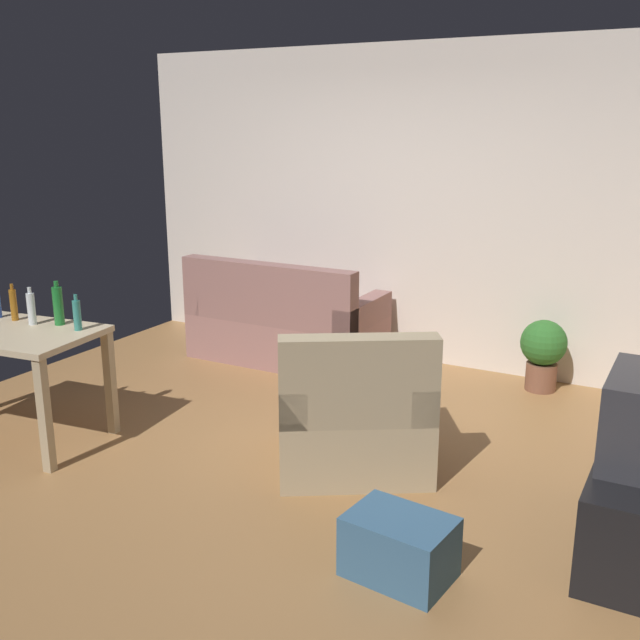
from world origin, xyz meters
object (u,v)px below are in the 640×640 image
at_px(couch, 284,326).
at_px(bottle_green, 58,305).
at_px(potted_plant, 543,350).
at_px(storage_box, 399,547).
at_px(bottle_tall, 77,315).
at_px(bottle_amber, 14,304).
at_px(armchair, 353,418).
at_px(desk, 7,345).
at_px(bottle_clear, 31,308).
at_px(tv_stand, 640,506).

height_order(couch, bottle_green, bottle_green).
distance_m(potted_plant, storage_box, 2.84).
bearing_deg(bottle_tall, couch, 82.03).
height_order(couch, storage_box, couch).
distance_m(couch, bottle_green, 2.19).
height_order(couch, bottle_amber, bottle_amber).
bearing_deg(bottle_tall, storage_box, -10.11).
bearing_deg(couch, storage_box, 130.41).
relative_size(potted_plant, storage_box, 1.19).
bearing_deg(armchair, desk, -14.00).
distance_m(bottle_amber, bottle_clear, 0.19).
bearing_deg(potted_plant, couch, -171.88).
xyz_separation_m(couch, bottle_green, (-0.50, -2.05, 0.58)).
bearing_deg(desk, tv_stand, 1.83).
height_order(desk, armchair, armchair).
distance_m(desk, bottle_clear, 0.28).
height_order(tv_stand, bottle_green, bottle_green).
xyz_separation_m(bottle_amber, bottle_tall, (0.56, 0.03, -0.01)).
xyz_separation_m(bottle_amber, bottle_clear, (0.19, -0.02, 0.00)).
height_order(couch, desk, couch).
bearing_deg(tv_stand, bottle_clear, 95.63).
height_order(storage_box, bottle_clear, bottle_clear).
bearing_deg(tv_stand, storage_box, 128.45).
xyz_separation_m(armchair, storage_box, (0.69, -0.91, -0.17)).
xyz_separation_m(bottle_amber, bottle_green, (0.35, 0.06, 0.02)).
xyz_separation_m(couch, bottle_amber, (-0.85, -2.11, 0.56)).
distance_m(potted_plant, bottle_green, 3.62).
xyz_separation_m(bottle_clear, bottle_tall, (0.37, 0.05, -0.01)).
xyz_separation_m(desk, storage_box, (2.88, -0.23, -0.50)).
relative_size(couch, bottle_amber, 6.51).
xyz_separation_m(armchair, bottle_clear, (-2.12, -0.53, 0.55)).
height_order(tv_stand, potted_plant, potted_plant).
distance_m(storage_box, bottle_amber, 3.11).
distance_m(couch, desk, 2.43).
relative_size(storage_box, bottle_tall, 2.03).
height_order(potted_plant, bottle_tall, bottle_tall).
distance_m(tv_stand, bottle_amber, 4.02).
bearing_deg(armchair, bottle_clear, -17.51).
xyz_separation_m(armchair, bottle_amber, (-2.31, -0.51, 0.55)).
relative_size(couch, bottle_green, 5.56).
height_order(storage_box, bottle_amber, bottle_amber).
bearing_deg(storage_box, bottle_green, 169.88).
bearing_deg(armchair, tv_stand, 143.16).
xyz_separation_m(couch, storage_box, (2.14, -2.52, -0.16)).
distance_m(potted_plant, bottle_amber, 3.92).
relative_size(desk, storage_box, 2.64).
bearing_deg(desk, storage_box, -10.59).
bearing_deg(desk, potted_plant, 35.63).
xyz_separation_m(desk, bottle_tall, (0.44, 0.21, 0.21)).
relative_size(couch, bottle_tall, 6.94).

